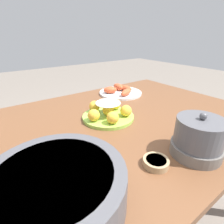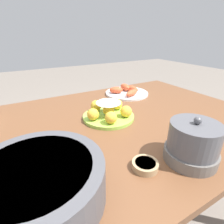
{
  "view_description": "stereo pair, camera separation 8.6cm",
  "coord_description": "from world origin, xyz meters",
  "px_view_note": "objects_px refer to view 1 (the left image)",
  "views": [
    {
      "loc": [
        0.47,
        0.61,
        1.14
      ],
      "look_at": [
        0.01,
        -0.02,
        0.79
      ],
      "focal_mm": 28.0,
      "sensor_mm": 36.0,
      "label": 1
    },
    {
      "loc": [
        0.4,
        0.66,
        1.14
      ],
      "look_at": [
        0.01,
        -0.02,
        0.79
      ],
      "focal_mm": 28.0,
      "sensor_mm": 36.0,
      "label": 2
    }
  ],
  "objects_px": {
    "dining_table": "(116,135)",
    "seafood_platter": "(120,91)",
    "cake_plate": "(108,112)",
    "warming_pot": "(198,138)",
    "sauce_bowl": "(156,162)",
    "serving_bowl": "(56,188)"
  },
  "relations": [
    {
      "from": "dining_table",
      "to": "serving_bowl",
      "type": "distance_m",
      "value": 0.51
    },
    {
      "from": "dining_table",
      "to": "sauce_bowl",
      "type": "relative_size",
      "value": 17.66
    },
    {
      "from": "serving_bowl",
      "to": "seafood_platter",
      "type": "height_order",
      "value": "serving_bowl"
    },
    {
      "from": "cake_plate",
      "to": "seafood_platter",
      "type": "bearing_deg",
      "value": -136.94
    },
    {
      "from": "warming_pot",
      "to": "seafood_platter",
      "type": "bearing_deg",
      "value": -106.58
    },
    {
      "from": "dining_table",
      "to": "seafood_platter",
      "type": "xyz_separation_m",
      "value": [
        -0.27,
        -0.31,
        0.1
      ]
    },
    {
      "from": "serving_bowl",
      "to": "sauce_bowl",
      "type": "relative_size",
      "value": 4.03
    },
    {
      "from": "sauce_bowl",
      "to": "warming_pot",
      "type": "distance_m",
      "value": 0.17
    },
    {
      "from": "cake_plate",
      "to": "dining_table",
      "type": "bearing_deg",
      "value": 111.35
    },
    {
      "from": "cake_plate",
      "to": "warming_pot",
      "type": "height_order",
      "value": "warming_pot"
    },
    {
      "from": "serving_bowl",
      "to": "warming_pot",
      "type": "relative_size",
      "value": 1.95
    },
    {
      "from": "dining_table",
      "to": "serving_bowl",
      "type": "xyz_separation_m",
      "value": [
        0.4,
        0.29,
        0.14
      ]
    },
    {
      "from": "serving_bowl",
      "to": "seafood_platter",
      "type": "xyz_separation_m",
      "value": [
        -0.67,
        -0.6,
        -0.04
      ]
    },
    {
      "from": "cake_plate",
      "to": "sauce_bowl",
      "type": "bearing_deg",
      "value": 79.12
    },
    {
      "from": "seafood_platter",
      "to": "sauce_bowl",
      "type": "bearing_deg",
      "value": 60.68
    },
    {
      "from": "sauce_bowl",
      "to": "seafood_platter",
      "type": "height_order",
      "value": "seafood_platter"
    },
    {
      "from": "serving_bowl",
      "to": "warming_pot",
      "type": "distance_m",
      "value": 0.47
    },
    {
      "from": "sauce_bowl",
      "to": "warming_pot",
      "type": "relative_size",
      "value": 0.48
    },
    {
      "from": "dining_table",
      "to": "sauce_bowl",
      "type": "distance_m",
      "value": 0.36
    },
    {
      "from": "dining_table",
      "to": "warming_pot",
      "type": "bearing_deg",
      "value": 100.56
    },
    {
      "from": "serving_bowl",
      "to": "seafood_platter",
      "type": "relative_size",
      "value": 1.14
    },
    {
      "from": "cake_plate",
      "to": "seafood_platter",
      "type": "distance_m",
      "value": 0.4
    }
  ]
}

